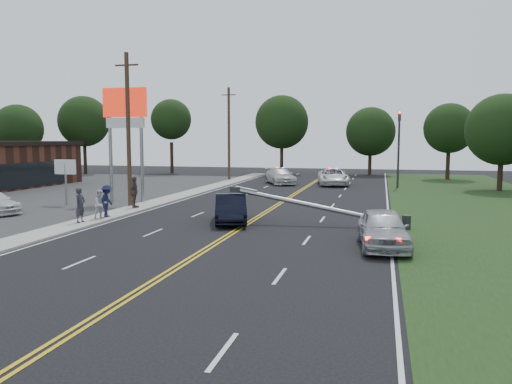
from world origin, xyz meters
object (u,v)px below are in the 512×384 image
(emergency_a, at_px, (333,177))
(emergency_b, at_px, (280,176))
(fallen_streetlight, at_px, (328,208))
(bystander_c, at_px, (107,201))
(pylon_sign, at_px, (125,117))
(waiting_sedan, at_px, (383,229))
(crashed_sedan, at_px, (231,209))
(bystander_a, at_px, (80,205))
(bystander_b, at_px, (101,204))
(bystander_d, at_px, (134,192))
(utility_pole_far, at_px, (229,134))
(traffic_signal, at_px, (399,142))
(utility_pole_mid, at_px, (128,130))
(small_sign, at_px, (65,171))

(emergency_a, height_order, emergency_b, emergency_a)
(fallen_streetlight, bearing_deg, bystander_c, -176.28)
(pylon_sign, relative_size, waiting_sedan, 1.69)
(fallen_streetlight, distance_m, bystander_c, 12.25)
(crashed_sedan, xyz_separation_m, bystander_a, (-7.46, -2.54, 0.27))
(bystander_b, xyz_separation_m, bystander_c, (0.04, 0.60, 0.11))
(fallen_streetlight, distance_m, bystander_a, 12.91)
(emergency_a, xyz_separation_m, emergency_b, (-5.27, -0.02, -0.03))
(bystander_b, height_order, bystander_d, bystander_d)
(bystander_d, bearing_deg, bystander_b, 175.27)
(emergency_a, relative_size, bystander_d, 2.96)
(pylon_sign, relative_size, crashed_sedan, 1.74)
(waiting_sedan, height_order, emergency_a, emergency_a)
(utility_pole_far, relative_size, emergency_a, 1.68)
(emergency_a, relative_size, bystander_c, 3.29)
(waiting_sedan, bearing_deg, fallen_streetlight, 114.07)
(traffic_signal, xyz_separation_m, bystander_c, (-16.33, -22.79, -3.18))
(utility_pole_mid, height_order, bystander_b, utility_pole_mid)
(utility_pole_far, distance_m, bystander_a, 29.08)
(waiting_sedan, xyz_separation_m, emergency_a, (-4.71, 28.15, 0.02))
(pylon_sign, relative_size, bystander_d, 3.98)
(fallen_streetlight, xyz_separation_m, emergency_a, (-1.94, 23.40, -0.09))
(bystander_a, height_order, bystander_d, bystander_d)
(utility_pole_mid, bearing_deg, fallen_streetlight, -16.64)
(pylon_sign, bearing_deg, emergency_b, 66.71)
(emergency_a, bearing_deg, bystander_d, -127.32)
(pylon_sign, relative_size, bystander_c, 4.42)
(crashed_sedan, distance_m, bystander_c, 7.10)
(waiting_sedan, distance_m, emergency_b, 29.84)
(utility_pole_mid, distance_m, bystander_b, 6.91)
(fallen_streetlight, distance_m, utility_pole_far, 29.54)
(emergency_b, height_order, bystander_c, bystander_c)
(fallen_streetlight, bearing_deg, waiting_sedan, -59.75)
(emergency_a, bearing_deg, emergency_b, 170.49)
(fallen_streetlight, height_order, bystander_a, bystander_a)
(utility_pole_mid, xyz_separation_m, emergency_a, (11.45, 19.40, -4.26))
(crashed_sedan, bearing_deg, bystander_c, 166.95)
(utility_pole_mid, bearing_deg, bystander_c, -76.32)
(traffic_signal, bearing_deg, fallen_streetlight, -100.59)
(small_sign, height_order, fallen_streetlight, small_sign)
(emergency_a, bearing_deg, utility_pole_far, 157.44)
(emergency_b, bearing_deg, bystander_b, -127.68)
(traffic_signal, relative_size, bystander_a, 3.86)
(bystander_a, bearing_deg, utility_pole_far, 5.53)
(utility_pole_far, relative_size, bystander_a, 5.47)
(utility_pole_far, xyz_separation_m, bystander_a, (0.78, -28.78, -4.05))
(pylon_sign, distance_m, emergency_a, 22.18)
(bystander_a, xyz_separation_m, bystander_b, (0.34, 1.39, -0.12))
(crashed_sedan, bearing_deg, emergency_a, 64.73)
(pylon_sign, distance_m, waiting_sedan, 21.14)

